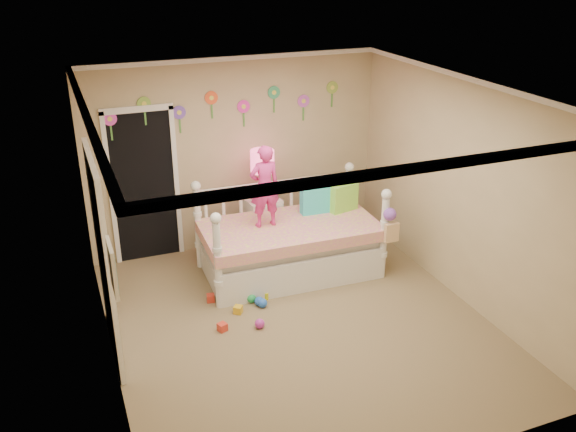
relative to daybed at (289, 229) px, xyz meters
name	(u,v)px	position (x,y,z in m)	size (l,w,h in m)	color
floor	(299,324)	(-0.34, -1.16, -0.60)	(4.00, 4.50, 0.01)	#7F684C
ceiling	(301,91)	(-0.34, -1.16, 2.00)	(4.00, 4.50, 0.01)	white
back_wall	(236,154)	(-0.34, 1.09, 0.70)	(4.00, 0.01, 2.60)	tan
left_wall	(100,249)	(-2.34, -1.16, 0.70)	(0.01, 4.50, 2.60)	tan
right_wall	(462,191)	(1.66, -1.16, 0.70)	(0.01, 4.50, 2.60)	tan
crown_molding	(301,94)	(-0.34, -1.16, 1.97)	(4.00, 4.50, 0.06)	white
daybed	(289,229)	(0.00, 0.00, 0.00)	(2.23, 1.20, 1.21)	white
pillow_turquoise	(315,199)	(0.45, 0.21, 0.26)	(0.39, 0.14, 0.39)	#29CFCC
pillow_lime	(343,198)	(0.81, 0.14, 0.25)	(0.38, 0.14, 0.36)	#8EE947
child	(265,186)	(-0.30, 0.07, 0.59)	(0.38, 0.25, 1.04)	#DE3290
nightstand	(263,225)	(-0.10, 0.72, -0.23)	(0.45, 0.34, 0.74)	white
table_lamp	(262,167)	(-0.10, 0.72, 0.60)	(0.31, 0.31, 0.69)	#F52064
closet_doorway	(144,185)	(-1.59, 1.07, 0.43)	(0.90, 0.04, 2.07)	black
flower_decals	(228,108)	(-0.43, 1.08, 1.34)	(3.40, 0.02, 0.50)	#B2668C
mirror_closet	(104,258)	(-2.30, -0.86, 0.45)	(0.07, 1.30, 2.10)	white
wall_picture	(112,268)	(-2.31, -2.06, 0.95)	(0.05, 0.34, 0.42)	white
hanging_bag	(390,226)	(1.06, -0.64, 0.13)	(0.20, 0.16, 0.36)	beige
toy_scatter	(242,312)	(-0.89, -0.78, -0.55)	(0.80, 1.30, 0.11)	#996666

